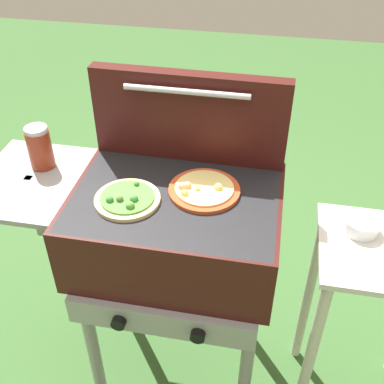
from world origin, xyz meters
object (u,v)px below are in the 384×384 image
object	(u,v)px
topping_bowl_near	(361,225)
pizza_veggie	(127,199)
grill	(172,231)
pizza_cheese	(203,189)
prep_table	(376,301)
sauce_jar	(40,147)

from	to	relation	value
topping_bowl_near	pizza_veggie	bearing A→B (deg)	-170.15
grill	topping_bowl_near	world-z (taller)	grill
grill	topping_bowl_near	xyz separation A→B (m)	(0.58, 0.07, 0.06)
pizza_veggie	pizza_cheese	distance (m)	0.23
prep_table	topping_bowl_near	size ratio (longest dim) A/B	7.29
pizza_veggie	topping_bowl_near	distance (m)	0.72
sauce_jar	prep_table	bearing A→B (deg)	-3.66
pizza_cheese	pizza_veggie	bearing A→B (deg)	-157.51
pizza_cheese	topping_bowl_near	world-z (taller)	pizza_cheese
pizza_veggie	pizza_cheese	world-z (taller)	same
sauce_jar	pizza_veggie	bearing A→B (deg)	-21.47
pizza_cheese	grill	bearing A→B (deg)	-158.41
pizza_cheese	prep_table	size ratio (longest dim) A/B	0.28
pizza_veggie	grill	bearing A→B (deg)	23.18
grill	pizza_veggie	distance (m)	0.20
sauce_jar	topping_bowl_near	world-z (taller)	sauce_jar
pizza_cheese	prep_table	distance (m)	0.68
pizza_cheese	sauce_jar	bearing A→B (deg)	175.85
pizza_veggie	sauce_jar	distance (m)	0.35
grill	pizza_veggie	size ratio (longest dim) A/B	4.88
grill	pizza_cheese	bearing A→B (deg)	21.59
pizza_veggie	pizza_cheese	size ratio (longest dim) A/B	0.90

